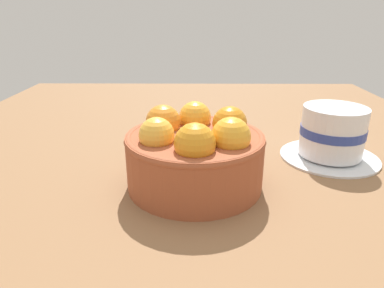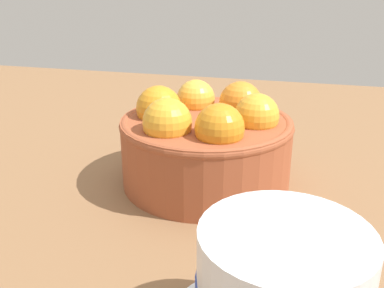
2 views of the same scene
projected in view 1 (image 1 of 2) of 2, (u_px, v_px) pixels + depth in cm
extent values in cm
cube|color=brown|center=(195.00, 197.00, 42.98)|extent=(124.86, 91.45, 3.63)
cylinder|color=#9E4C2D|center=(195.00, 160.00, 41.15)|extent=(16.20, 16.20, 6.47)
torus|color=#9E4C2D|center=(195.00, 138.00, 40.12)|extent=(16.40, 16.40, 1.00)
sphere|color=gold|center=(231.00, 137.00, 37.25)|extent=(4.36, 4.36, 4.36)
sphere|color=orange|center=(230.00, 124.00, 41.62)|extent=(4.24, 4.24, 4.24)
sphere|color=gold|center=(198.00, 117.00, 44.08)|extent=(4.12, 4.12, 4.12)
sphere|color=orange|center=(163.00, 122.00, 42.18)|extent=(4.30, 4.30, 4.30)
sphere|color=gold|center=(157.00, 135.00, 37.82)|extent=(3.97, 3.97, 3.97)
sphere|color=orange|center=(192.00, 144.00, 35.35)|extent=(4.38, 4.38, 4.38)
cylinder|color=silver|center=(329.00, 156.00, 49.85)|extent=(13.77, 13.77, 0.60)
cylinder|color=white|center=(333.00, 131.00, 48.48)|extent=(8.75, 8.75, 7.00)
cylinder|color=#2D4299|center=(333.00, 131.00, 48.46)|extent=(8.91, 8.91, 1.26)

